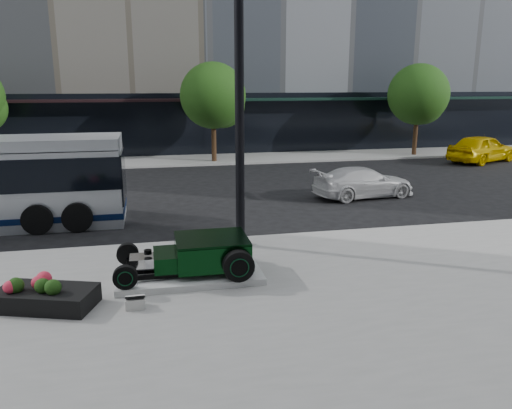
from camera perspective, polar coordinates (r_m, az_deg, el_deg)
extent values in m
plane|color=black|center=(17.12, -2.39, -2.05)|extent=(120.00, 120.00, 0.00)
cube|color=gray|center=(30.71, -6.89, 5.08)|extent=(70.00, 4.00, 0.12)
cube|color=black|center=(33.33, -24.91, 7.95)|extent=(22.00, 0.50, 4.00)
cube|color=black|center=(36.16, 13.90, 9.18)|extent=(24.00, 0.50, 4.00)
cube|color=black|center=(32.66, -25.43, 10.63)|extent=(22.00, 1.60, 0.15)
cube|color=black|center=(35.54, 14.48, 11.66)|extent=(24.00, 1.60, 0.15)
cylinder|color=black|center=(29.65, -4.84, 7.47)|extent=(0.28, 0.28, 2.60)
sphere|color=#17320D|center=(29.48, -4.94, 12.30)|extent=(3.80, 3.80, 3.80)
sphere|color=#17320D|center=(29.88, -3.83, 11.19)|extent=(2.60, 2.60, 2.60)
cylinder|color=black|center=(33.86, 17.74, 7.66)|extent=(0.28, 0.28, 2.60)
sphere|color=#17320D|center=(33.71, 18.06, 11.88)|extent=(3.80, 3.80, 3.80)
sphere|color=#17320D|center=(34.29, 18.62, 10.85)|extent=(2.60, 2.60, 2.60)
cube|color=silver|center=(12.21, -7.61, -7.85)|extent=(3.40, 1.80, 0.15)
cube|color=black|center=(11.73, -7.45, -7.86)|extent=(3.00, 0.08, 0.10)
cube|color=black|center=(12.57, -7.81, -6.36)|extent=(3.00, 0.08, 0.10)
cube|color=black|center=(12.08, -5.08, -5.37)|extent=(1.70, 1.45, 0.62)
cube|color=black|center=(11.98, -5.12, -3.88)|extent=(1.70, 1.45, 0.06)
cube|color=black|center=(12.05, -10.30, -6.21)|extent=(0.55, 1.05, 0.38)
cube|color=silver|center=(12.06, -12.91, -6.57)|extent=(0.55, 0.55, 0.34)
cylinder|color=black|center=(11.97, -12.26, -5.32)|extent=(0.18, 0.18, 0.10)
cylinder|color=black|center=(12.12, -14.55, -7.18)|extent=(0.06, 1.55, 0.06)
cylinder|color=black|center=(11.39, -2.01, -7.02)|extent=(0.72, 0.24, 0.72)
cylinder|color=black|center=(11.27, -1.90, -7.24)|extent=(0.37, 0.02, 0.37)
torus|color=#0A381C|center=(11.26, -1.89, -7.27)|extent=(0.44, 0.02, 0.44)
cylinder|color=black|center=(12.97, -3.35, -4.40)|extent=(0.72, 0.24, 0.72)
cylinder|color=black|center=(13.09, -3.44, -4.23)|extent=(0.37, 0.02, 0.37)
torus|color=#0A381C|center=(13.10, -3.45, -4.21)|extent=(0.44, 0.02, 0.44)
cylinder|color=black|center=(11.35, -14.72, -8.05)|extent=(0.54, 0.16, 0.54)
cylinder|color=black|center=(11.27, -14.73, -8.21)|extent=(0.28, 0.02, 0.28)
torus|color=#0A381C|center=(11.26, -14.73, -8.23)|extent=(0.34, 0.02, 0.34)
cylinder|color=black|center=(12.82, -14.46, -5.48)|extent=(0.54, 0.16, 0.54)
cylinder|color=black|center=(12.90, -14.45, -5.36)|extent=(0.28, 0.02, 0.28)
torus|color=#0A381C|center=(12.91, -14.44, -5.34)|extent=(0.34, 0.02, 0.34)
cube|color=silver|center=(10.83, -13.62, -10.85)|extent=(0.40, 0.30, 0.22)
cube|color=black|center=(10.78, -13.66, -10.24)|extent=(0.40, 0.29, 0.15)
cylinder|color=black|center=(13.67, -1.91, 12.16)|extent=(0.25, 0.25, 8.33)
cylinder|color=black|center=(14.38, -1.78, -4.24)|extent=(0.46, 0.46, 0.21)
cube|color=black|center=(11.40, -22.90, -9.82)|extent=(2.21, 1.59, 0.40)
sphere|color=#F22A47|center=(11.44, -26.52, -8.39)|extent=(0.26, 0.26, 0.26)
sphere|color=#17320D|center=(11.38, -25.14, -8.37)|extent=(0.26, 0.26, 0.26)
sphere|color=#F22A47|center=(11.31, -23.75, -8.34)|extent=(0.26, 0.26, 0.26)
sphere|color=#17320D|center=(11.26, -22.34, -8.31)|extent=(0.26, 0.26, 0.26)
sphere|color=#F22A47|center=(11.21, -20.93, -8.27)|extent=(0.26, 0.26, 0.26)
sphere|color=#17320D|center=(11.17, -19.50, -8.23)|extent=(0.26, 0.26, 0.26)
cube|color=black|center=(17.81, -14.93, 3.23)|extent=(0.06, 2.30, 1.70)
cylinder|color=black|center=(17.11, -23.71, -1.58)|extent=(0.96, 0.28, 0.96)
cylinder|color=black|center=(19.59, -22.27, 0.40)|extent=(0.96, 0.28, 0.96)
cylinder|color=black|center=(16.90, -19.73, -1.39)|extent=(0.96, 0.28, 0.96)
cylinder|color=black|center=(19.41, -18.79, 0.58)|extent=(0.96, 0.28, 0.96)
imported|color=silver|center=(21.22, 12.19, 2.50)|extent=(4.50, 2.30, 1.25)
imported|color=#D6AD00|center=(32.81, 24.41, 5.85)|extent=(5.22, 3.66, 1.65)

